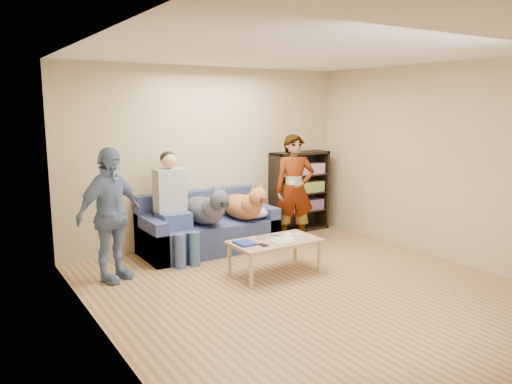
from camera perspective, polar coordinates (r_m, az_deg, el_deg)
ground at (r=5.69m, az=6.60°, el=-11.25°), size 5.00×5.00×0.00m
ceiling at (r=5.34m, az=7.18°, el=15.77°), size 5.00×5.00×0.00m
wall_back at (r=7.45m, az=-5.37°, el=4.11°), size 4.50×0.00×4.50m
wall_left at (r=4.32m, az=-16.94°, el=-0.49°), size 0.00×5.00×5.00m
wall_right at (r=7.00m, az=21.35°, el=3.09°), size 0.00×5.00×5.00m
blanket at (r=7.25m, az=-0.08°, el=-2.34°), size 0.46×0.39×0.16m
person_standing_right at (r=7.37m, az=4.42°, el=0.24°), size 0.70×0.61×1.63m
person_standing_left at (r=6.04m, az=-16.34°, el=-2.53°), size 1.00×0.76×1.58m
held_controller at (r=7.07m, az=4.11°, el=1.08°), size 0.05×0.11×0.03m
notebook_blue at (r=5.95m, az=-1.28°, el=-5.85°), size 0.20×0.26×0.03m
papers at (r=6.07m, az=3.11°, el=-5.60°), size 0.26×0.20×0.02m
magazine at (r=6.10m, az=3.24°, el=-5.39°), size 0.22×0.17×0.01m
camera_silver at (r=6.15m, az=0.62°, el=-5.21°), size 0.11×0.06×0.05m
controller_a at (r=6.35m, az=3.76°, el=-4.82°), size 0.04×0.13×0.03m
controller_b at (r=6.34m, az=4.78°, el=-4.87°), size 0.09×0.06×0.03m
headphone_cup_a at (r=6.21m, az=3.82°, el=-5.21°), size 0.07×0.07×0.02m
headphone_cup_b at (r=6.28m, az=3.38°, el=-5.05°), size 0.07×0.07×0.02m
pen_orange at (r=5.98m, az=2.90°, el=-5.86°), size 0.13×0.06×0.01m
pen_black at (r=6.33m, az=2.16°, el=-4.97°), size 0.13×0.08×0.01m
wallet at (r=5.89m, az=0.83°, el=-6.07°), size 0.07×0.12×0.02m
sofa at (r=7.16m, az=-5.55°, el=-4.42°), size 1.90×0.85×0.82m
person_seated at (r=6.71m, az=-9.46°, el=-1.18°), size 0.40×0.73×1.47m
dog_gray at (r=6.88m, az=-5.74°, el=-1.93°), size 0.42×1.25×0.61m
dog_tan at (r=7.13m, az=-1.34°, el=-1.52°), size 0.41×1.16×0.59m
coffee_table at (r=6.13m, az=2.18°, el=-5.94°), size 1.10×0.60×0.42m
bookshelf at (r=8.21m, az=4.93°, el=0.28°), size 1.00×0.34×1.30m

